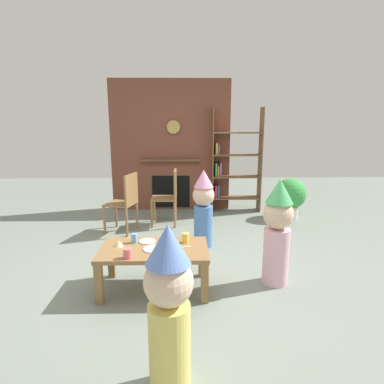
# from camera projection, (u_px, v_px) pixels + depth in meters

# --- Properties ---
(ground_plane) EXTENTS (12.00, 12.00, 0.00)m
(ground_plane) POSITION_uv_depth(u_px,v_px,m) (180.00, 267.00, 3.79)
(ground_plane) COLOR gray
(brick_fireplace_feature) EXTENTS (2.20, 0.28, 2.40)m
(brick_fireplace_feature) POSITION_uv_depth(u_px,v_px,m) (171.00, 146.00, 6.07)
(brick_fireplace_feature) COLOR brown
(brick_fireplace_feature) RESTS_ON ground_plane
(bookshelf) EXTENTS (0.90, 0.28, 1.90)m
(bookshelf) POSITION_uv_depth(u_px,v_px,m) (233.00, 165.00, 5.97)
(bookshelf) COLOR brown
(bookshelf) RESTS_ON ground_plane
(coffee_table) EXTENTS (1.07, 0.62, 0.44)m
(coffee_table) POSITION_uv_depth(u_px,v_px,m) (154.00, 254.00, 3.22)
(coffee_table) COLOR olive
(coffee_table) RESTS_ON ground_plane
(paper_cup_near_left) EXTENTS (0.06, 0.06, 0.10)m
(paper_cup_near_left) POSITION_uv_depth(u_px,v_px,m) (134.00, 238.00, 3.33)
(paper_cup_near_left) COLOR #669EE0
(paper_cup_near_left) RESTS_ON coffee_table
(paper_cup_near_right) EXTENTS (0.07, 0.07, 0.10)m
(paper_cup_near_right) POSITION_uv_depth(u_px,v_px,m) (186.00, 238.00, 3.34)
(paper_cup_near_right) COLOR #F2CC4C
(paper_cup_near_right) RESTS_ON coffee_table
(paper_cup_center) EXTENTS (0.08, 0.08, 0.09)m
(paper_cup_center) POSITION_uv_depth(u_px,v_px,m) (128.00, 253.00, 2.96)
(paper_cup_center) COLOR #E5666B
(paper_cup_center) RESTS_ON coffee_table
(paper_cup_far_left) EXTENTS (0.06, 0.06, 0.09)m
(paper_cup_far_left) POSITION_uv_depth(u_px,v_px,m) (176.00, 249.00, 3.07)
(paper_cup_far_left) COLOR silver
(paper_cup_far_left) RESTS_ON coffee_table
(paper_plate_front) EXTENTS (0.21, 0.21, 0.01)m
(paper_plate_front) POSITION_uv_depth(u_px,v_px,m) (154.00, 249.00, 3.16)
(paper_plate_front) COLOR white
(paper_plate_front) RESTS_ON coffee_table
(paper_plate_rear) EXTENTS (0.17, 0.17, 0.01)m
(paper_plate_rear) POSITION_uv_depth(u_px,v_px,m) (147.00, 241.00, 3.37)
(paper_plate_rear) COLOR white
(paper_plate_rear) RESTS_ON coffee_table
(birthday_cake_slice) EXTENTS (0.10, 0.10, 0.06)m
(birthday_cake_slice) POSITION_uv_depth(u_px,v_px,m) (119.00, 243.00, 3.24)
(birthday_cake_slice) COLOR #EAC68C
(birthday_cake_slice) RESTS_ON coffee_table
(table_fork) EXTENTS (0.15, 0.05, 0.01)m
(table_fork) POSITION_uv_depth(u_px,v_px,m) (185.00, 247.00, 3.22)
(table_fork) COLOR silver
(table_fork) RESTS_ON coffee_table
(child_with_cone_hat) EXTENTS (0.30, 0.30, 1.09)m
(child_with_cone_hat) POSITION_uv_depth(u_px,v_px,m) (169.00, 306.00, 1.96)
(child_with_cone_hat) COLOR #E0CC66
(child_with_cone_hat) RESTS_ON ground_plane
(child_in_pink) EXTENTS (0.31, 0.31, 1.11)m
(child_in_pink) POSITION_uv_depth(u_px,v_px,m) (277.00, 229.00, 3.30)
(child_in_pink) COLOR #EAB2C6
(child_in_pink) RESTS_ON ground_plane
(child_by_the_chairs) EXTENTS (0.29, 0.29, 1.04)m
(child_by_the_chairs) POSITION_uv_depth(u_px,v_px,m) (203.00, 206.00, 4.31)
(child_by_the_chairs) COLOR #4C7FC6
(child_by_the_chairs) RESTS_ON ground_plane
(dining_chair_left) EXTENTS (0.50, 0.50, 0.90)m
(dining_chair_left) POSITION_uv_depth(u_px,v_px,m) (126.00, 200.00, 4.86)
(dining_chair_left) COLOR olive
(dining_chair_left) RESTS_ON ground_plane
(dining_chair_middle) EXTENTS (0.40, 0.40, 0.90)m
(dining_chair_middle) POSITION_uv_depth(u_px,v_px,m) (170.00, 194.00, 5.22)
(dining_chair_middle) COLOR olive
(dining_chair_middle) RESTS_ON ground_plane
(potted_plant_tall) EXTENTS (0.53, 0.53, 0.70)m
(potted_plant_tall) POSITION_uv_depth(u_px,v_px,m) (290.00, 196.00, 5.61)
(potted_plant_tall) COLOR beige
(potted_plant_tall) RESTS_ON ground_plane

